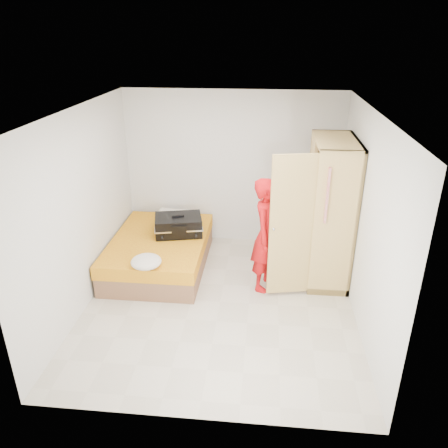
# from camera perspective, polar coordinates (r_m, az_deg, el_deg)

# --- Properties ---
(room) EXTENTS (4.00, 4.02, 2.60)m
(room) POSITION_cam_1_polar(r_m,az_deg,el_deg) (5.52, -0.56, 1.10)
(room) COLOR beige
(room) RESTS_ON ground
(bed) EXTENTS (1.42, 2.02, 0.50)m
(bed) POSITION_cam_1_polar(r_m,az_deg,el_deg) (6.95, -8.36, -3.63)
(bed) COLOR brown
(bed) RESTS_ON ground
(wardrobe) EXTENTS (1.16, 1.30, 2.10)m
(wardrobe) POSITION_cam_1_polar(r_m,az_deg,el_deg) (6.45, 13.23, 1.05)
(wardrobe) COLOR #E6BD70
(wardrobe) RESTS_ON ground
(person) EXTENTS (0.56, 0.70, 1.66)m
(person) POSITION_cam_1_polar(r_m,az_deg,el_deg) (6.12, 5.62, -1.45)
(person) COLOR red
(person) RESTS_ON ground
(suitcase) EXTENTS (0.84, 0.69, 0.32)m
(suitcase) POSITION_cam_1_polar(r_m,az_deg,el_deg) (6.88, -5.97, -0.15)
(suitcase) COLOR black
(suitcase) RESTS_ON bed
(round_cushion) EXTENTS (0.42, 0.42, 0.16)m
(round_cushion) POSITION_cam_1_polar(r_m,az_deg,el_deg) (6.02, -10.13, -4.86)
(round_cushion) COLOR silver
(round_cushion) RESTS_ON bed
(pillow) EXTENTS (0.54, 0.32, 0.09)m
(pillow) POSITION_cam_1_polar(r_m,az_deg,el_deg) (7.56, -6.64, 1.32)
(pillow) COLOR silver
(pillow) RESTS_ON bed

